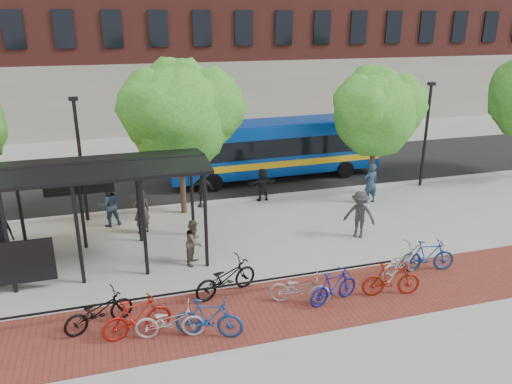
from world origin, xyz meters
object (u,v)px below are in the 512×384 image
object	(u,v)px
bike_0	(99,311)
bike_7	(334,287)
bus	(274,146)
bike_10	(401,262)
bike_11	(428,256)
lamp_post_right	(426,132)
bike_1	(137,317)
pedestrian_8	(194,242)
pedestrian_1	(141,211)
lamp_post_left	(80,157)
pedestrian_2	(109,205)
pedestrian_7	(371,183)
bike_3	(209,318)
bus_shelter	(37,184)
bike_2	(170,321)
tree_c	(377,109)
bike_9	(391,279)
bike_6	(300,288)
pedestrian_4	(202,189)
pedestrian_9	(360,215)
bike_4	(226,278)
pedestrian_5	(263,185)
tree_b	(181,110)

from	to	relation	value
bike_0	bike_7	xyz separation A→B (m)	(6.65, -0.65, 0.01)
bus	bike_10	size ratio (longest dim) A/B	5.40
bike_11	lamp_post_right	bearing A→B (deg)	-20.61
bike_11	bike_0	bearing A→B (deg)	103.44
bike_1	bike_7	distance (m)	5.68
bike_0	pedestrian_8	world-z (taller)	pedestrian_8
pedestrian_1	lamp_post_left	bearing A→B (deg)	-58.02
pedestrian_2	pedestrian_7	size ratio (longest dim) A/B	0.97
lamp_post_left	bike_3	bearing A→B (deg)	-70.74
bus_shelter	bike_10	xyz separation A→B (m)	(11.00, -3.95, -2.46)
bike_2	tree_c	bearing A→B (deg)	-39.75
tree_c	bike_2	xyz separation A→B (m)	(-10.80, -8.86, -3.57)
bike_9	pedestrian_2	distance (m)	11.38
bike_9	bike_6	bearing A→B (deg)	92.59
lamp_post_left	bike_1	size ratio (longest dim) A/B	2.75
bike_0	lamp_post_right	bearing A→B (deg)	-84.81
bike_1	pedestrian_7	distance (m)	13.12
pedestrian_4	pedestrian_9	xyz separation A→B (m)	(5.13, -4.96, 0.12)
pedestrian_4	bike_9	bearing A→B (deg)	-48.80
lamp_post_right	bike_1	size ratio (longest dim) A/B	2.75
bike_3	tree_c	bearing A→B (deg)	-23.36
lamp_post_right	pedestrian_9	world-z (taller)	lamp_post_right
lamp_post_left	bike_6	distance (m)	10.76
bike_1	pedestrian_7	world-z (taller)	pedestrian_7
bike_3	bike_10	bearing A→B (deg)	-54.72
lamp_post_right	bus	distance (m)	7.52
bike_1	bike_4	xyz separation A→B (m)	(2.73, 1.40, -0.00)
pedestrian_1	pedestrian_4	size ratio (longest dim) A/B	1.13
pedestrian_1	pedestrian_5	xyz separation A→B (m)	(5.62, 2.19, -0.15)
bike_2	pedestrian_4	world-z (taller)	pedestrian_4
bike_2	pedestrian_8	size ratio (longest dim) A/B	1.17
bike_4	pedestrian_2	xyz separation A→B (m)	(-3.28, 6.53, 0.34)
bike_1	bike_10	distance (m)	8.44
bike_2	bus_shelter	bearing A→B (deg)	45.08
bike_10	pedestrian_5	world-z (taller)	pedestrian_5
bike_9	bike_10	bearing A→B (deg)	-34.87
pedestrian_9	pedestrian_4	bearing A→B (deg)	173.78
tree_c	bike_9	xyz separation A→B (m)	(-4.11, -8.65, -3.51)
tree_c	pedestrian_7	distance (m)	3.45
bike_7	bike_9	distance (m)	1.85
bike_11	bike_3	bearing A→B (deg)	113.16
bike_2	bike_3	distance (m)	1.02
bus_shelter	pedestrian_5	distance (m)	10.10
pedestrian_4	pedestrian_5	xyz separation A→B (m)	(2.81, 0.00, -0.04)
tree_b	lamp_post_left	bearing A→B (deg)	176.50
lamp_post_right	pedestrian_7	world-z (taller)	lamp_post_right
bus_shelter	pedestrian_7	size ratio (longest dim) A/B	5.74
pedestrian_8	pedestrian_7	bearing A→B (deg)	-37.77
pedestrian_4	tree_c	bearing A→B (deg)	14.02
bus_shelter	bike_9	size ratio (longest dim) A/B	5.86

